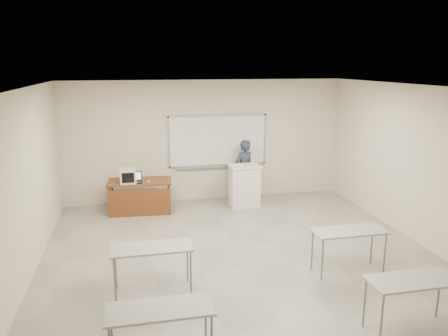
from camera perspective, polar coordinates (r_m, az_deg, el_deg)
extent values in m
cube|color=gray|center=(7.65, 2.97, -12.81)|extent=(7.00, 8.00, 0.01)
cube|color=white|center=(10.96, -0.81, 3.61)|extent=(2.40, 0.03, 1.20)
cube|color=#B7BABC|center=(10.86, -0.82, 6.83)|extent=(2.48, 0.04, 0.04)
cube|color=#B7BABC|center=(11.07, -0.79, 0.44)|extent=(2.48, 0.04, 0.04)
cube|color=#B7BABC|center=(10.78, -7.19, 3.34)|extent=(0.04, 0.04, 1.28)
cube|color=#B7BABC|center=(11.25, 5.31, 3.82)|extent=(0.04, 0.04, 1.28)
cube|color=#B7BABC|center=(11.04, -0.75, 0.19)|extent=(2.16, 0.07, 0.02)
cube|color=#A7A7A2|center=(6.67, -9.41, -10.26)|extent=(1.20, 0.50, 0.03)
cylinder|color=slate|center=(6.65, -14.07, -14.05)|extent=(0.03, 0.03, 0.70)
cylinder|color=slate|center=(6.69, -4.35, -13.50)|extent=(0.03, 0.03, 0.70)
cylinder|color=slate|center=(7.01, -13.98, -12.56)|extent=(0.03, 0.03, 0.70)
cylinder|color=slate|center=(7.05, -4.81, -12.05)|extent=(0.03, 0.03, 0.70)
cube|color=#A7A7A2|center=(7.49, 16.08, -7.91)|extent=(1.20, 0.50, 0.03)
cylinder|color=slate|center=(7.24, 12.71, -11.63)|extent=(0.03, 0.03, 0.70)
cylinder|color=slate|center=(7.74, 20.26, -10.46)|extent=(0.03, 0.03, 0.70)
cylinder|color=slate|center=(7.57, 11.43, -10.41)|extent=(0.03, 0.03, 0.70)
cylinder|color=slate|center=(8.05, 18.74, -9.39)|extent=(0.03, 0.03, 0.70)
cube|color=#A7A7A2|center=(5.16, -8.38, -17.79)|extent=(1.20, 0.50, 0.03)
cylinder|color=slate|center=(5.53, -14.46, -20.23)|extent=(0.03, 0.03, 0.70)
cylinder|color=slate|center=(5.57, -2.41, -19.48)|extent=(0.03, 0.03, 0.70)
cube|color=#A7A7A2|center=(6.19, 23.62, -13.27)|extent=(1.20, 0.50, 0.03)
cylinder|color=slate|center=(5.93, 19.88, -18.15)|extent=(0.03, 0.03, 0.70)
cylinder|color=slate|center=(6.22, 17.88, -16.40)|extent=(0.03, 0.03, 0.70)
cylinder|color=slate|center=(6.80, 26.22, -14.50)|extent=(0.03, 0.03, 0.70)
cube|color=maroon|center=(10.26, -10.97, -1.73)|extent=(1.45, 0.72, 0.04)
cube|color=maroon|center=(10.05, -10.81, -4.51)|extent=(1.38, 0.03, 0.63)
cylinder|color=#4A301A|center=(10.09, -14.61, -4.41)|extent=(0.06, 0.06, 0.71)
cylinder|color=#4A301A|center=(10.11, -7.06, -4.03)|extent=(0.06, 0.06, 0.71)
cylinder|color=#4A301A|center=(10.67, -14.49, -3.43)|extent=(0.06, 0.06, 0.71)
cylinder|color=#4A301A|center=(10.68, -7.35, -3.07)|extent=(0.06, 0.06, 0.71)
cube|color=silver|center=(10.56, 2.69, -2.42)|extent=(0.68, 0.49, 0.97)
cube|color=silver|center=(10.43, 2.72, 0.25)|extent=(0.72, 0.53, 0.04)
cube|color=#BDB799|center=(10.12, -12.41, -0.96)|extent=(0.34, 0.36, 0.32)
cube|color=#BDB799|center=(9.93, -12.41, -1.24)|extent=(0.36, 0.04, 0.34)
cube|color=black|center=(9.91, -12.41, -1.27)|extent=(0.27, 0.01, 0.23)
cube|color=black|center=(10.08, -11.52, -1.86)|extent=(0.31, 0.23, 0.02)
cube|color=black|center=(10.07, -11.52, -1.80)|extent=(0.25, 0.13, 0.01)
cube|color=black|center=(10.19, -11.56, -1.03)|extent=(0.31, 0.07, 0.21)
cube|color=#8295C0|center=(10.18, -11.56, -1.03)|extent=(0.26, 0.05, 0.16)
ellipsoid|color=#AFB0B6|center=(10.06, -9.81, -1.76)|extent=(0.10, 0.08, 0.03)
cube|color=#BDB799|center=(10.35, 3.70, 0.31)|extent=(0.42, 0.20, 0.02)
imported|color=black|center=(10.94, 2.61, -0.30)|extent=(0.67, 0.59, 1.55)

